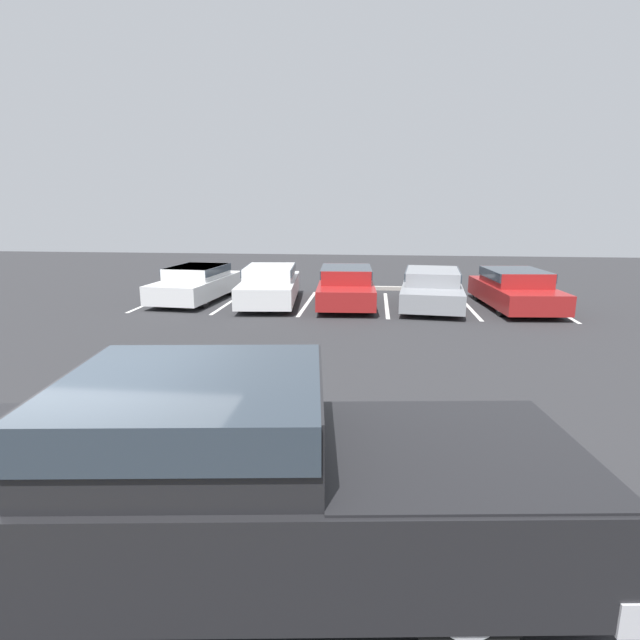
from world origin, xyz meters
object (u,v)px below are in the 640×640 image
Objects in this scene: parked_sedan_a at (197,282)px; parked_sedan_d at (432,286)px; pickup_truck at (234,477)px; wheel_stop_curb at (381,288)px; parked_sedan_b at (270,284)px; parked_sedan_e at (515,288)px; parked_sedan_c at (346,285)px.

parked_sedan_d is at bearing 93.81° from parked_sedan_a.
wheel_stop_curb is at bearing 77.75° from pickup_truck.
parked_sedan_d reaches higher than wheel_stop_curb.
parked_sedan_b reaches higher than parked_sedan_e.
parked_sedan_a reaches higher than wheel_stop_curb.
parked_sedan_d is 3.40m from wheel_stop_curb.
parked_sedan_e is at bearing 86.27° from parked_sedan_c.
parked_sedan_a is 0.99× the size of parked_sedan_c.
pickup_truck reaches higher than parked_sedan_d.
parked_sedan_e reaches higher than parked_sedan_a.
wheel_stop_curb is (-1.59, 2.95, -0.56)m from parked_sedan_d.
parked_sedan_c is 3.34m from wheel_stop_curb.
parked_sedan_b is at bearing 93.52° from pickup_truck.
parked_sedan_a is at bearing -102.81° from parked_sedan_b.
parked_sedan_e is at bearing 84.87° from parked_sedan_b.
parked_sedan_d is at bearing 69.51° from pickup_truck.
pickup_truck is at bearing -7.80° from parked_sedan_d.
parked_sedan_a is 6.99m from wheel_stop_curb.
parked_sedan_b is 0.92× the size of parked_sedan_d.
parked_sedan_b reaches higher than parked_sedan_a.
parked_sedan_d is 3.03× the size of wheel_stop_curb.
parked_sedan_d is at bearing 86.84° from parked_sedan_b.
parked_sedan_b is at bearing -81.86° from parked_sedan_d.
parked_sedan_c is at bearing -95.44° from parked_sedan_e.
parked_sedan_b is 5.33m from parked_sedan_d.
pickup_truck is 13.65m from parked_sedan_a.
parked_sedan_d is (2.80, 0.12, -0.03)m from parked_sedan_c.
parked_sedan_a is at bearing -95.82° from parked_sedan_c.
parked_sedan_a is (-4.91, 12.73, -0.26)m from pickup_truck.
parked_sedan_c is at bearing 86.79° from parked_sedan_b.
parked_sedan_c is 0.92× the size of parked_sedan_d.
wheel_stop_curb is at bearing 118.62° from parked_sedan_a.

